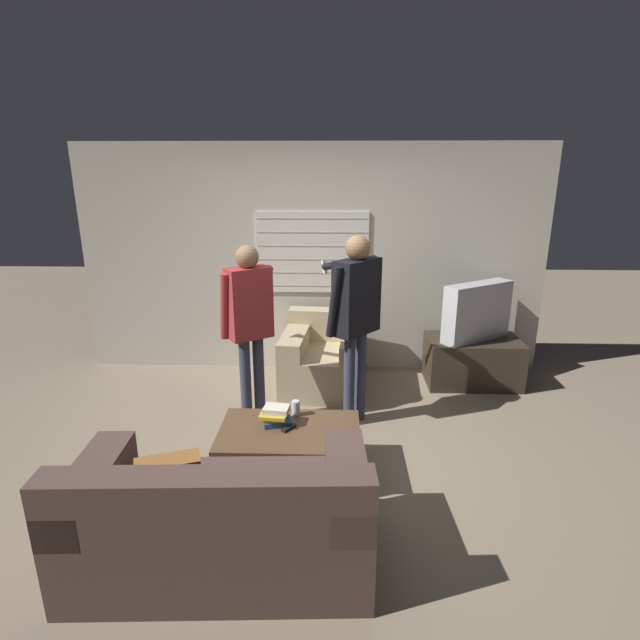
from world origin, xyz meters
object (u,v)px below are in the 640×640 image
at_px(person_left_standing, 249,315).
at_px(couch_blue, 220,521).
at_px(armchair_beige, 325,359).
at_px(coffee_table, 290,434).
at_px(tv, 477,312).
at_px(soda_can, 296,408).
at_px(person_right_standing, 355,307).
at_px(spare_remote, 289,428).
at_px(book_stack, 276,416).

bearing_deg(person_left_standing, couch_blue, -121.14).
bearing_deg(armchair_beige, coffee_table, 87.11).
xyz_separation_m(tv, person_left_standing, (-2.26, -0.95, 0.22)).
height_order(tv, soda_can, tv).
xyz_separation_m(tv, soda_can, (-1.81, -1.57, -0.36)).
height_order(person_right_standing, spare_remote, person_right_standing).
xyz_separation_m(couch_blue, book_stack, (0.21, 1.00, 0.15)).
relative_size(tv, person_left_standing, 0.48).
relative_size(armchair_beige, person_right_standing, 0.56).
xyz_separation_m(armchair_beige, spare_remote, (-0.23, -1.64, 0.09)).
xyz_separation_m(armchair_beige, person_right_standing, (0.28, -0.76, 0.80)).
distance_m(armchair_beige, person_right_standing, 1.14).
bearing_deg(book_stack, person_right_standing, 52.42).
xyz_separation_m(tv, spare_remote, (-1.85, -1.79, -0.41)).
relative_size(person_right_standing, book_stack, 6.87).
bearing_deg(soda_can, spare_remote, -99.39).
xyz_separation_m(couch_blue, coffee_table, (0.32, 0.93, 0.05)).
distance_m(tv, soda_can, 2.42).
distance_m(person_left_standing, soda_can, 0.96).
distance_m(tv, book_stack, 2.62).
distance_m(armchair_beige, person_left_standing, 1.26).
distance_m(armchair_beige, tv, 1.69).
relative_size(person_left_standing, soda_can, 13.18).
bearing_deg(book_stack, tv, 41.42).
distance_m(person_left_standing, book_stack, 1.01).
bearing_deg(person_left_standing, soda_can, -88.11).
xyz_separation_m(person_right_standing, book_stack, (-0.62, -0.81, -0.65)).
bearing_deg(tv, spare_remote, 11.60).
bearing_deg(coffee_table, couch_blue, -109.28).
relative_size(armchair_beige, person_left_standing, 0.59).
bearing_deg(couch_blue, person_left_standing, 90.34).
bearing_deg(soda_can, book_stack, -132.79).
bearing_deg(tv, soda_can, 8.38).
xyz_separation_m(book_stack, soda_can, (0.14, 0.15, -0.01)).
relative_size(tv, soda_can, 6.33).
height_order(couch_blue, tv, tv).
bearing_deg(book_stack, person_left_standing, 112.04).
relative_size(armchair_beige, book_stack, 3.86).
xyz_separation_m(person_left_standing, book_stack, (0.31, -0.77, -0.57)).
relative_size(coffee_table, person_right_standing, 0.61).
distance_m(couch_blue, spare_remote, 0.99).
height_order(person_left_standing, spare_remote, person_left_standing).
bearing_deg(armchair_beige, book_stack, 82.82).
bearing_deg(couch_blue, book_stack, 75.16).
height_order(person_left_standing, book_stack, person_left_standing).
bearing_deg(coffee_table, tv, 44.35).
distance_m(tv, person_left_standing, 2.46).
distance_m(coffee_table, soda_can, 0.25).
bearing_deg(person_right_standing, tv, -14.35).
xyz_separation_m(tv, person_right_standing, (-1.33, -0.91, 0.30)).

